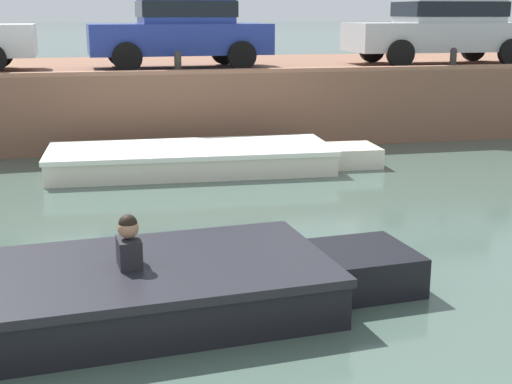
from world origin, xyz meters
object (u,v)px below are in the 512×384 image
(motorboat_passing, at_px, (71,297))
(mooring_bollard_east, at_px, (453,57))
(car_left_inner_blue, at_px, (181,28))
(boat_moored_central_cream, at_px, (204,158))
(mooring_bollard_mid, at_px, (178,61))
(car_centre_silver, at_px, (443,27))

(motorboat_passing, relative_size, mooring_bollard_east, 14.28)
(motorboat_passing, distance_m, car_left_inner_blue, 9.92)
(boat_moored_central_cream, relative_size, mooring_bollard_mid, 13.24)
(boat_moored_central_cream, relative_size, mooring_bollard_east, 13.24)
(boat_moored_central_cream, xyz_separation_m, car_left_inner_blue, (0.04, 3.40, 2.16))
(motorboat_passing, height_order, mooring_bollard_east, mooring_bollard_east)
(car_centre_silver, bearing_deg, mooring_bollard_east, -106.91)
(car_left_inner_blue, bearing_deg, mooring_bollard_east, -13.71)
(car_centre_silver, xyz_separation_m, mooring_bollard_mid, (-6.32, -1.38, -0.61))
(boat_moored_central_cream, distance_m, mooring_bollard_mid, 2.56)
(boat_moored_central_cream, height_order, car_left_inner_blue, car_left_inner_blue)
(car_left_inner_blue, bearing_deg, mooring_bollard_mid, -99.75)
(motorboat_passing, distance_m, car_centre_silver, 12.68)
(motorboat_passing, relative_size, car_centre_silver, 1.48)
(motorboat_passing, bearing_deg, mooring_bollard_east, 46.11)
(mooring_bollard_mid, height_order, mooring_bollard_east, same)
(car_centre_silver, xyz_separation_m, mooring_bollard_east, (-0.42, -1.38, -0.61))
(car_left_inner_blue, xyz_separation_m, mooring_bollard_mid, (-0.24, -1.38, -0.61))
(car_left_inner_blue, height_order, mooring_bollard_east, car_left_inner_blue)
(boat_moored_central_cream, relative_size, car_centre_silver, 1.37)
(car_left_inner_blue, relative_size, car_centre_silver, 0.90)
(motorboat_passing, relative_size, car_left_inner_blue, 1.64)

